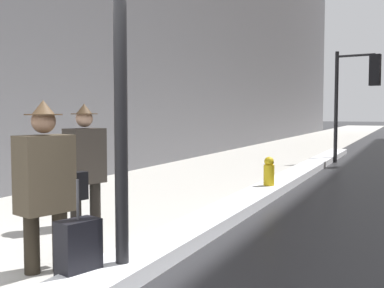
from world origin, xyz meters
name	(u,v)px	position (x,y,z in m)	size (l,w,h in m)	color
sidewalk_slab	(275,153)	(-2.00, 15.00, 0.01)	(4.00, 80.00, 0.01)	#B2AFA8
snow_bank_curb	(281,183)	(0.17, 7.16, 0.08)	(0.56, 17.59, 0.16)	white
traffic_light_near	(361,82)	(1.20, 12.48, 2.40)	(1.31, 0.34, 3.34)	black
pedestrian_nearside	(46,180)	(-0.55, 1.01, 0.89)	(0.43, 0.74, 1.64)	#2A241B
pedestrian_in_glasses	(85,160)	(-1.36, 2.68, 0.89)	(0.43, 0.57, 1.64)	black
rolling_suitcase	(79,254)	(-0.03, 0.81, 0.30)	(0.32, 0.41, 0.95)	black
fire_hydrant	(269,176)	(0.19, 6.16, 0.35)	(0.20, 0.20, 0.70)	gold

